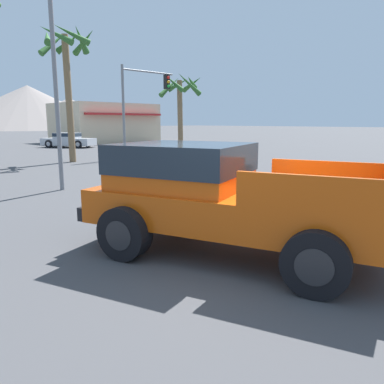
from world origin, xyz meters
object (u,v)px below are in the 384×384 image
object	(u,v)px
red_convertible_car	(364,198)
palm_tree_short	(67,60)
parked_car_silver	(68,140)
palm_tree_leaning	(181,94)
orange_pickup_truck	(214,191)
street_lamp_post	(51,21)
traffic_light_main	(144,95)

from	to	relation	value
red_convertible_car	palm_tree_short	size ratio (longest dim) A/B	0.61
parked_car_silver	palm_tree_leaning	distance (m)	12.37
red_convertible_car	palm_tree_short	world-z (taller)	palm_tree_short
orange_pickup_truck	red_convertible_car	xyz separation A→B (m)	(4.46, -0.83, -0.63)
street_lamp_post	palm_tree_leaning	size ratio (longest dim) A/B	1.63
orange_pickup_truck	palm_tree_leaning	bearing A→B (deg)	29.35
palm_tree_leaning	palm_tree_short	bearing A→B (deg)	179.66
red_convertible_car	traffic_light_main	size ratio (longest dim) A/B	0.80
parked_car_silver	palm_tree_short	world-z (taller)	palm_tree_short
parked_car_silver	traffic_light_main	bearing A→B (deg)	54.31
parked_car_silver	palm_tree_short	size ratio (longest dim) A/B	0.66
orange_pickup_truck	palm_tree_short	bearing A→B (deg)	51.79
orange_pickup_truck	palm_tree_leaning	distance (m)	20.64
red_convertible_car	palm_tree_leaning	world-z (taller)	palm_tree_leaning
palm_tree_leaning	traffic_light_main	bearing A→B (deg)	-172.69
orange_pickup_truck	palm_tree_short	distance (m)	16.86
red_convertible_car	parked_car_silver	size ratio (longest dim) A/B	0.92
parked_car_silver	street_lamp_post	bearing A→B (deg)	31.00
street_lamp_post	palm_tree_short	xyz separation A→B (m)	(4.42, 7.92, 0.21)
orange_pickup_truck	red_convertible_car	distance (m)	4.58
palm_tree_short	street_lamp_post	bearing A→B (deg)	-119.17
red_convertible_car	traffic_light_main	xyz separation A→B (m)	(5.46, 15.74, 3.45)
traffic_light_main	street_lamp_post	size ratio (longest dim) A/B	0.62
orange_pickup_truck	palm_tree_short	size ratio (longest dim) A/B	0.75
red_convertible_car	traffic_light_main	bearing A→B (deg)	46.04
palm_tree_short	traffic_light_main	bearing A→B (deg)	-6.08
traffic_light_main	palm_tree_short	size ratio (longest dim) A/B	0.76
orange_pickup_truck	parked_car_silver	xyz separation A→B (m)	(10.69, 26.91, -0.40)
parked_car_silver	orange_pickup_truck	bearing A→B (deg)	36.31
orange_pickup_truck	traffic_light_main	size ratio (longest dim) A/B	0.99
red_convertible_car	palm_tree_short	xyz separation A→B (m)	(0.77, 16.24, 5.03)
orange_pickup_truck	parked_car_silver	distance (m)	28.96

